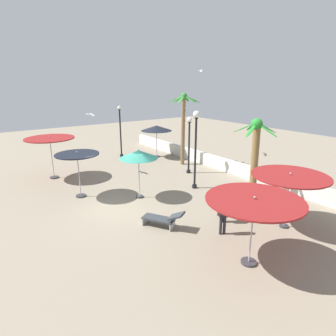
% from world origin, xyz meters
% --- Properties ---
extents(ground_plane, '(56.00, 56.00, 0.00)m').
position_xyz_m(ground_plane, '(0.00, 0.00, 0.00)').
color(ground_plane, gray).
extents(boundary_wall, '(25.20, 0.30, 0.88)m').
position_xyz_m(boundary_wall, '(0.00, 8.45, 0.44)').
color(boundary_wall, silver).
rests_on(boundary_wall, ground_plane).
extents(patio_umbrella_0, '(2.27, 2.27, 2.54)m').
position_xyz_m(patio_umbrella_0, '(-2.14, -1.36, 2.20)').
color(patio_umbrella_0, '#333338').
rests_on(patio_umbrella_0, ground_plane).
extents(patio_umbrella_1, '(3.02, 3.02, 2.77)m').
position_xyz_m(patio_umbrella_1, '(-6.25, -1.72, 2.50)').
color(patio_umbrella_1, '#333338').
rests_on(patio_umbrella_1, ground_plane).
extents(patio_umbrella_2, '(3.17, 3.17, 2.50)m').
position_xyz_m(patio_umbrella_2, '(7.10, 1.35, 2.27)').
color(patio_umbrella_2, '#333338').
rests_on(patio_umbrella_2, ground_plane).
extents(patio_umbrella_3, '(2.03, 2.03, 2.67)m').
position_xyz_m(patio_umbrella_3, '(-0.19, 1.21, 2.39)').
color(patio_umbrella_3, '#333338').
rests_on(patio_umbrella_3, ground_plane).
extents(patio_umbrella_4, '(3.11, 3.11, 2.47)m').
position_xyz_m(patio_umbrella_4, '(6.28, 4.64, 2.27)').
color(patio_umbrella_4, '#333338').
rests_on(patio_umbrella_4, ground_plane).
extents(patio_umbrella_5, '(2.52, 2.52, 2.68)m').
position_xyz_m(patio_umbrella_5, '(-6.92, 6.71, 2.40)').
color(patio_umbrella_5, '#333338').
rests_on(patio_umbrella_5, ground_plane).
extents(palm_tree_0, '(2.35, 2.35, 5.28)m').
position_xyz_m(palm_tree_0, '(-3.93, 7.11, 3.34)').
color(palm_tree_0, olive).
rests_on(palm_tree_0, ground_plane).
extents(palm_tree_1, '(2.34, 2.35, 4.24)m').
position_xyz_m(palm_tree_1, '(3.15, 6.34, 2.62)').
color(palm_tree_1, olive).
rests_on(palm_tree_1, ground_plane).
extents(lamp_post_0, '(0.30, 0.30, 4.18)m').
position_xyz_m(lamp_post_0, '(-8.69, 4.34, 2.28)').
color(lamp_post_0, black).
rests_on(lamp_post_0, ground_plane).
extents(lamp_post_1, '(0.33, 0.33, 3.80)m').
position_xyz_m(lamp_post_1, '(-2.02, 6.12, 2.18)').
color(lamp_post_1, black).
rests_on(lamp_post_1, ground_plane).
extents(lamp_post_2, '(0.39, 0.39, 4.50)m').
position_xyz_m(lamp_post_2, '(0.44, 4.56, 2.87)').
color(lamp_post_2, black).
rests_on(lamp_post_2, ground_plane).
extents(lounge_chair_0, '(1.86, 1.43, 0.82)m').
position_xyz_m(lounge_chair_0, '(3.28, 0.38, 0.40)').
color(lounge_chair_0, '#B7B7BC').
rests_on(lounge_chair_0, ground_plane).
extents(guest_0, '(0.24, 0.56, 1.53)m').
position_xyz_m(guest_0, '(4.43, 2.81, 0.92)').
color(guest_0, '#26262D').
rests_on(guest_0, ground_plane).
extents(guest_1, '(0.38, 0.51, 1.57)m').
position_xyz_m(guest_1, '(5.16, 2.03, 0.94)').
color(guest_1, '#26262D').
rests_on(guest_1, ground_plane).
extents(seagull_0, '(0.99, 0.39, 0.16)m').
position_xyz_m(seagull_0, '(-5.73, 0.81, 3.98)').
color(seagull_0, white).
extents(seagull_1, '(0.97, 0.99, 0.19)m').
position_xyz_m(seagull_1, '(-5.49, 10.07, 6.83)').
color(seagull_1, white).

